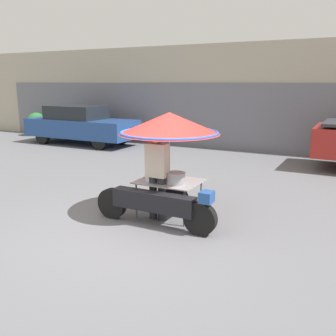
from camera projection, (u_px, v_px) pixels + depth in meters
name	position (u px, v px, depth m)	size (l,w,h in m)	color
ground_plane	(129.00, 233.00, 6.15)	(36.00, 36.00, 0.00)	slate
shopfront_building	(267.00, 97.00, 13.84)	(28.00, 2.06, 3.79)	#B2A893
vendor_motorcycle_cart	(168.00, 138.00, 6.60)	(2.29, 1.81, 1.91)	black
vendor_person	(157.00, 171.00, 6.62)	(0.38, 0.22, 1.60)	#2D2D33
parked_car	(80.00, 125.00, 14.88)	(4.57, 1.66, 1.53)	black
potted_plant	(36.00, 123.00, 17.36)	(0.88, 0.88, 1.06)	brown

